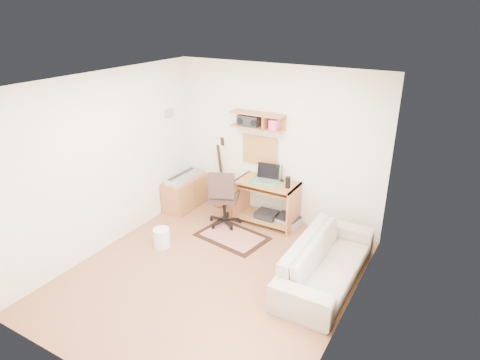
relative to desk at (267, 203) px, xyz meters
The scene contains 22 objects.
floor 1.77m from the desk, 89.30° to the right, with size 3.60×4.00×0.01m, color #A36744.
ceiling 2.82m from the desk, 89.30° to the right, with size 3.60×4.00×0.01m, color white.
back_wall 0.97m from the desk, 85.69° to the left, with size 3.60×0.01×2.60m, color white.
left_wall 2.65m from the desk, 135.96° to the right, with size 0.01×4.00×2.60m, color white.
right_wall 2.68m from the desk, 43.37° to the right, with size 0.01×4.00×2.60m, color white.
wall_shelf 1.36m from the desk, 151.73° to the left, with size 0.90×0.25×0.26m, color #B66B40.
cork_board 0.88m from the desk, 137.56° to the left, with size 0.64×0.03×0.49m, color #A47952.
wall_photo 2.23m from the desk, behind, with size 0.02×0.20×0.15m, color #4C8CBF.
desk is the anchor object (origin of this frame).
laptop 0.52m from the desk, 139.21° to the right, with size 0.37×0.37×0.28m, color silver, non-canonical shape.
speaker 0.60m from the desk, ahead, with size 0.08×0.08×0.18m, color black.
desk_lamp 0.57m from the desk, 36.50° to the left, with size 0.10×0.10×0.30m, color black, non-canonical shape.
pencil_cup 0.54m from the desk, 16.79° to the left, with size 0.06×0.06×0.09m, color #2D4487.
boombox 1.38m from the desk, 161.48° to the left, with size 0.35×0.16×0.18m, color black.
rug 0.83m from the desk, 110.11° to the right, with size 1.08×0.72×0.01m, color #D7B090.
task_chair 0.72m from the desk, 146.08° to the right, with size 0.52×0.52×1.01m, color #33231E, non-canonical shape.
cabinet 1.57m from the desk, behind, with size 0.40×0.90×0.55m, color #B66B40.
music_keyboard 1.58m from the desk, behind, with size 0.25×0.81×0.07m, color #B2B5BA.
guitar 1.07m from the desk, behind, with size 0.34×0.21×1.29m, color #AF5D35, non-canonical shape.
waste_basket 1.82m from the desk, 124.92° to the right, with size 0.25×0.25×0.30m, color white.
printer 0.46m from the desk, 14.49° to the left, with size 0.41×0.32×0.15m, color #A5A8AA.
sofa 1.75m from the desk, 36.78° to the right, with size 2.00×0.58×0.78m, color #B8A792.
Camera 1 is at (2.72, -3.94, 3.41)m, focal length 31.32 mm.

